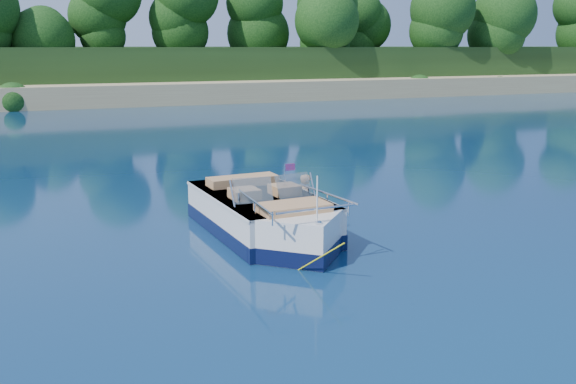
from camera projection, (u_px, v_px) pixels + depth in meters
ground at (409, 253)px, 13.07m from camera, size 160.00×160.00×0.00m
shoreline at (96, 75)px, 70.61m from camera, size 170.00×59.00×6.00m
treeline at (122, 27)px, 49.00m from camera, size 150.00×7.12×8.19m
motorboat at (268, 219)px, 14.09m from camera, size 2.43×6.09×2.03m
tow_tube at (303, 205)px, 16.55m from camera, size 1.58×1.58×0.36m
boy at (304, 209)px, 16.54m from camera, size 0.37×0.81×1.58m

